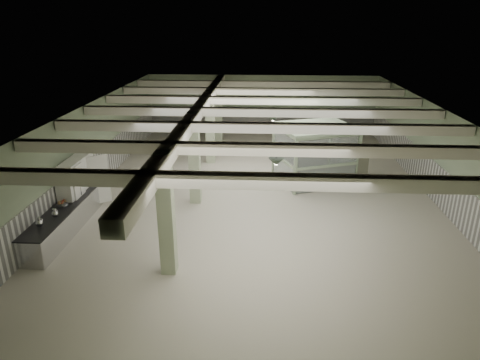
# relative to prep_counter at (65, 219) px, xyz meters

# --- Properties ---
(floor) EXTENTS (20.00, 20.00, 0.00)m
(floor) POSITION_rel_prep_counter_xyz_m (6.54, 3.76, -0.46)
(floor) COLOR beige
(floor) RESTS_ON ground
(ceiling) EXTENTS (14.00, 20.00, 0.02)m
(ceiling) POSITION_rel_prep_counter_xyz_m (6.54, 3.76, 3.14)
(ceiling) COLOR white
(ceiling) RESTS_ON wall_back
(wall_back) EXTENTS (14.00, 0.02, 3.60)m
(wall_back) POSITION_rel_prep_counter_xyz_m (6.54, 13.76, 1.34)
(wall_back) COLOR #9BAE8B
(wall_back) RESTS_ON floor
(wall_front) EXTENTS (14.00, 0.02, 3.60)m
(wall_front) POSITION_rel_prep_counter_xyz_m (6.54, -6.24, 1.34)
(wall_front) COLOR #9BAE8B
(wall_front) RESTS_ON floor
(wall_left) EXTENTS (0.02, 20.00, 3.60)m
(wall_left) POSITION_rel_prep_counter_xyz_m (-0.46, 3.76, 1.34)
(wall_left) COLOR #9BAE8B
(wall_left) RESTS_ON floor
(wall_right) EXTENTS (0.02, 20.00, 3.60)m
(wall_right) POSITION_rel_prep_counter_xyz_m (13.54, 3.76, 1.34)
(wall_right) COLOR #9BAE8B
(wall_right) RESTS_ON floor
(wainscot_left) EXTENTS (0.05, 19.90, 1.50)m
(wainscot_left) POSITION_rel_prep_counter_xyz_m (-0.44, 3.76, 0.29)
(wainscot_left) COLOR silver
(wainscot_left) RESTS_ON floor
(wainscot_right) EXTENTS (0.05, 19.90, 1.50)m
(wainscot_right) POSITION_rel_prep_counter_xyz_m (13.51, 3.76, 0.29)
(wainscot_right) COLOR silver
(wainscot_right) RESTS_ON floor
(wainscot_back) EXTENTS (13.90, 0.05, 1.50)m
(wainscot_back) POSITION_rel_prep_counter_xyz_m (6.54, 13.73, 0.29)
(wainscot_back) COLOR silver
(wainscot_back) RESTS_ON floor
(girder) EXTENTS (0.45, 19.90, 0.40)m
(girder) POSITION_rel_prep_counter_xyz_m (4.04, 3.76, 2.92)
(girder) COLOR silver
(girder) RESTS_ON ceiling
(beam_a) EXTENTS (13.90, 0.35, 0.32)m
(beam_a) POSITION_rel_prep_counter_xyz_m (6.54, -3.74, 2.96)
(beam_a) COLOR silver
(beam_a) RESTS_ON ceiling
(beam_b) EXTENTS (13.90, 0.35, 0.32)m
(beam_b) POSITION_rel_prep_counter_xyz_m (6.54, -1.24, 2.96)
(beam_b) COLOR silver
(beam_b) RESTS_ON ceiling
(beam_c) EXTENTS (13.90, 0.35, 0.32)m
(beam_c) POSITION_rel_prep_counter_xyz_m (6.54, 1.26, 2.96)
(beam_c) COLOR silver
(beam_c) RESTS_ON ceiling
(beam_d) EXTENTS (13.90, 0.35, 0.32)m
(beam_d) POSITION_rel_prep_counter_xyz_m (6.54, 3.76, 2.96)
(beam_d) COLOR silver
(beam_d) RESTS_ON ceiling
(beam_e) EXTENTS (13.90, 0.35, 0.32)m
(beam_e) POSITION_rel_prep_counter_xyz_m (6.54, 6.26, 2.96)
(beam_e) COLOR silver
(beam_e) RESTS_ON ceiling
(beam_f) EXTENTS (13.90, 0.35, 0.32)m
(beam_f) POSITION_rel_prep_counter_xyz_m (6.54, 8.76, 2.96)
(beam_f) COLOR silver
(beam_f) RESTS_ON ceiling
(beam_g) EXTENTS (13.90, 0.35, 0.32)m
(beam_g) POSITION_rel_prep_counter_xyz_m (6.54, 11.26, 2.96)
(beam_g) COLOR silver
(beam_g) RESTS_ON ceiling
(column_a) EXTENTS (0.42, 0.42, 3.60)m
(column_a) POSITION_rel_prep_counter_xyz_m (4.04, -2.24, 1.34)
(column_a) COLOR #B0BF9A
(column_a) RESTS_ON floor
(column_b) EXTENTS (0.42, 0.42, 3.60)m
(column_b) POSITION_rel_prep_counter_xyz_m (4.04, 2.76, 1.34)
(column_b) COLOR #B0BF9A
(column_b) RESTS_ON floor
(column_c) EXTENTS (0.42, 0.42, 3.60)m
(column_c) POSITION_rel_prep_counter_xyz_m (4.04, 7.76, 1.34)
(column_c) COLOR #B0BF9A
(column_c) RESTS_ON floor
(column_d) EXTENTS (0.42, 0.42, 3.60)m
(column_d) POSITION_rel_prep_counter_xyz_m (4.04, 11.76, 1.34)
(column_d) COLOR #B0BF9A
(column_d) RESTS_ON floor
(pendant_front) EXTENTS (0.44, 0.44, 0.22)m
(pendant_front) POSITION_rel_prep_counter_xyz_m (7.04, -1.24, 2.59)
(pendant_front) COLOR #29372B
(pendant_front) RESTS_ON ceiling
(pendant_mid) EXTENTS (0.44, 0.44, 0.22)m
(pendant_mid) POSITION_rel_prep_counter_xyz_m (7.04, 4.26, 2.59)
(pendant_mid) COLOR #29372B
(pendant_mid) RESTS_ON ceiling
(pendant_back) EXTENTS (0.44, 0.44, 0.22)m
(pendant_back) POSITION_rel_prep_counter_xyz_m (7.04, 9.26, 2.59)
(pendant_back) COLOR #29372B
(pendant_back) RESTS_ON ceiling
(prep_counter) EXTENTS (0.85, 4.85, 0.91)m
(prep_counter) POSITION_rel_prep_counter_xyz_m (0.00, 0.00, 0.00)
(prep_counter) COLOR silver
(prep_counter) RESTS_ON floor
(pitcher_near) EXTENTS (0.25, 0.27, 0.30)m
(pitcher_near) POSITION_rel_prep_counter_xyz_m (0.09, -0.77, 0.59)
(pitcher_near) COLOR silver
(pitcher_near) RESTS_ON prep_counter
(pitcher_far) EXTENTS (0.25, 0.28, 0.32)m
(pitcher_far) POSITION_rel_prep_counter_xyz_m (-0.08, -1.45, 0.60)
(pitcher_far) COLOR silver
(pitcher_far) RESTS_ON prep_counter
(veg_colander) EXTENTS (0.51, 0.51, 0.18)m
(veg_colander) POSITION_rel_prep_counter_xyz_m (-0.08, 0.10, 0.53)
(veg_colander) COLOR #414246
(veg_colander) RESTS_ON prep_counter
(orange_bowl) EXTENTS (0.31, 0.31, 0.09)m
(orange_bowl) POSITION_rel_prep_counter_xyz_m (0.07, 1.09, 0.49)
(orange_bowl) COLOR #B2B2B7
(orange_bowl) RESTS_ON prep_counter
(walkin_cooler) EXTENTS (1.04, 2.19, 2.01)m
(walkin_cooler) POSITION_rel_prep_counter_xyz_m (-0.08, 1.46, 0.55)
(walkin_cooler) COLOR white
(walkin_cooler) RESTS_ON floor
(guard_booth) EXTENTS (3.86, 3.58, 2.53)m
(guard_booth) POSITION_rel_prep_counter_xyz_m (8.93, 5.32, 1.26)
(guard_booth) COLOR #91A785
(guard_booth) RESTS_ON floor
(filing_cabinet) EXTENTS (0.49, 0.66, 1.35)m
(filing_cabinet) POSITION_rel_prep_counter_xyz_m (10.89, 4.90, 0.21)
(filing_cabinet) COLOR #656655
(filing_cabinet) RESTS_ON floor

